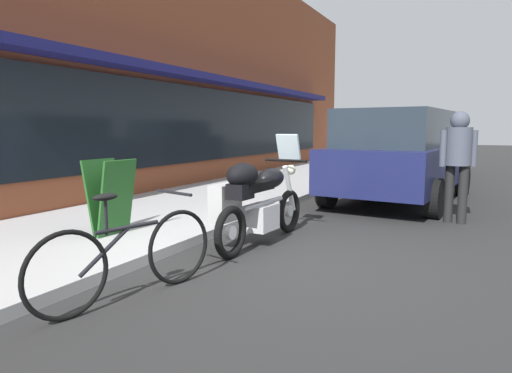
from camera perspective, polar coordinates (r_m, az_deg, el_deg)
name	(u,v)px	position (r m, az deg, el deg)	size (l,w,h in m)	color
ground_plane	(283,261)	(5.11, 3.44, -9.26)	(80.00, 80.00, 0.00)	#292929
storefront_building	(218,69)	(12.57, -4.74, 14.41)	(20.36, 0.90, 6.16)	brown
sidewalk_curb	(313,173)	(14.38, 7.12, 1.68)	(30.00, 3.12, 0.12)	#B2B2B2
touring_motorcycle	(256,199)	(5.60, -0.05, -1.55)	(2.12, 0.74, 1.38)	black
parked_bicycle	(128,256)	(4.04, -15.73, -8.40)	(1.75, 0.61, 0.94)	black
parked_minivan	(401,154)	(9.45, 17.71, 3.86)	(4.77, 2.46, 1.79)	#191E4C
pedestrian_walking	(458,153)	(7.60, 24.00, 3.85)	(0.50, 0.52, 1.71)	black
sandwich_board_sign	(110,197)	(6.03, -17.77, -1.24)	(0.55, 0.42, 0.95)	#1E511E
parked_car_down_block	(413,146)	(14.43, 19.05, 4.81)	(4.82, 2.31, 1.74)	black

